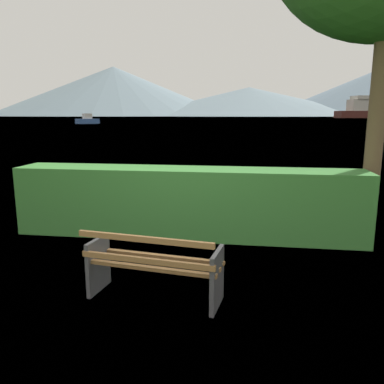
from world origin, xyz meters
TOP-DOWN VIEW (x-y plane):
  - ground_plane at (0.00, 0.00)m, footprint 1400.00×1400.00m
  - water_surface at (0.00, 307.27)m, footprint 620.00×620.00m
  - park_bench at (-0.01, -0.06)m, footprint 1.66×0.79m
  - hedge_row at (0.00, 2.48)m, footprint 6.21×0.83m
  - fishing_boat_near at (-36.87, 83.68)m, footprint 4.68×5.49m
  - distant_hills at (-4.11, 582.53)m, footprint 751.27×383.00m

SIDE VIEW (x-z plane):
  - ground_plane at x=0.00m, z-range 0.00..0.00m
  - water_surface at x=0.00m, z-range 0.00..0.00m
  - park_bench at x=-0.01m, z-range -0.01..0.86m
  - hedge_row at x=0.00m, z-range 0.00..1.23m
  - fishing_boat_near at x=-36.87m, z-range -0.36..2.04m
  - distant_hills at x=-4.11m, z-range -3.43..68.78m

